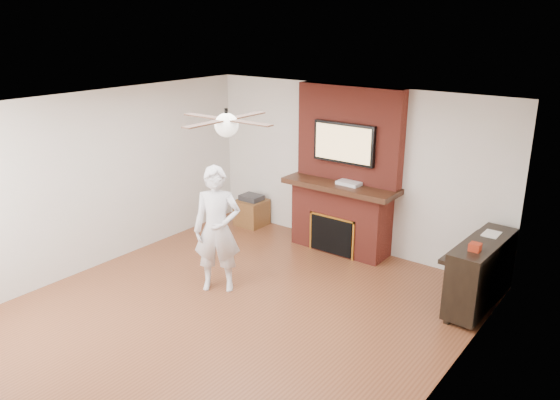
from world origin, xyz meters
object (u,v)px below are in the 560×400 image
Objects in this scene: side_table at (252,211)px; piano at (480,272)px; fireplace at (344,187)px; person at (217,230)px.

piano is at bearing -7.23° from side_table.
side_table is (-1.77, -0.07, -0.75)m from fireplace.
person is 2.45m from side_table.
fireplace is at bearing 168.94° from piano.
person is 1.23× the size of piano.
fireplace reaches higher than side_table.
person reaches higher than side_table.
fireplace is 2.41m from piano.
person is 3.10× the size of side_table.
fireplace is 1.84× the size of piano.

